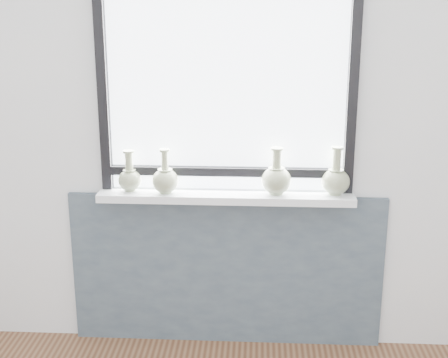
# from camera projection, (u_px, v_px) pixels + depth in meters

# --- Properties ---
(back_wall) EXTENTS (3.60, 0.02, 2.60)m
(back_wall) POSITION_uv_depth(u_px,v_px,m) (227.00, 113.00, 3.20)
(back_wall) COLOR silver
(back_wall) RESTS_ON ground
(apron_panel) EXTENTS (1.70, 0.03, 0.86)m
(apron_panel) POSITION_uv_depth(u_px,v_px,m) (226.00, 270.00, 3.41)
(apron_panel) COLOR #4A5964
(apron_panel) RESTS_ON ground
(windowsill) EXTENTS (1.32, 0.18, 0.04)m
(windowsill) POSITION_uv_depth(u_px,v_px,m) (226.00, 196.00, 3.22)
(windowsill) COLOR silver
(windowsill) RESTS_ON apron_panel
(window) EXTENTS (1.30, 0.06, 1.05)m
(window) POSITION_uv_depth(u_px,v_px,m) (227.00, 86.00, 3.12)
(window) COLOR black
(window) RESTS_ON windowsill
(vase_a) EXTENTS (0.12, 0.12, 0.22)m
(vase_a) POSITION_uv_depth(u_px,v_px,m) (130.00, 178.00, 3.23)
(vase_a) COLOR #98A37E
(vase_a) RESTS_ON windowsill
(vase_b) EXTENTS (0.14, 0.14, 0.23)m
(vase_b) POSITION_uv_depth(u_px,v_px,m) (165.00, 179.00, 3.19)
(vase_b) COLOR #98A37E
(vase_b) RESTS_ON windowsill
(vase_c) EXTENTS (0.15, 0.15, 0.24)m
(vase_c) POSITION_uv_depth(u_px,v_px,m) (276.00, 179.00, 3.17)
(vase_c) COLOR #98A37E
(vase_c) RESTS_ON windowsill
(vase_d) EXTENTS (0.14, 0.14, 0.25)m
(vase_d) POSITION_uv_depth(u_px,v_px,m) (336.00, 179.00, 3.17)
(vase_d) COLOR #98A37E
(vase_d) RESTS_ON windowsill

